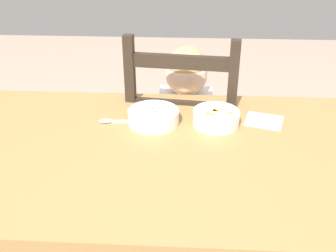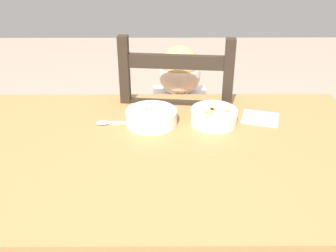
% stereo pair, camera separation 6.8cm
% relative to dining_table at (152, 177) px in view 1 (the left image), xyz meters
% --- Properties ---
extents(dining_table, '(1.40, 0.82, 0.77)m').
position_rel_dining_table_xyz_m(dining_table, '(0.00, 0.00, 0.00)').
color(dining_table, '#9B7342').
rests_on(dining_table, ground).
extents(dining_chair, '(0.46, 0.46, 1.02)m').
position_rel_dining_table_xyz_m(dining_chair, '(0.09, 0.45, -0.19)').
color(dining_chair, '#2D231A').
rests_on(dining_chair, ground).
extents(child_figure, '(0.32, 0.31, 0.94)m').
position_rel_dining_table_xyz_m(child_figure, '(0.10, 0.45, -0.04)').
color(child_figure, white).
rests_on(child_figure, ground).
extents(bowl_of_peas, '(0.17, 0.17, 0.05)m').
position_rel_dining_table_xyz_m(bowl_of_peas, '(-0.01, 0.16, 0.14)').
color(bowl_of_peas, white).
rests_on(bowl_of_peas, dining_table).
extents(bowl_of_carrots, '(0.16, 0.16, 0.05)m').
position_rel_dining_table_xyz_m(bowl_of_carrots, '(0.21, 0.16, 0.14)').
color(bowl_of_carrots, white).
rests_on(bowl_of_carrots, dining_table).
extents(spoon, '(0.14, 0.03, 0.01)m').
position_rel_dining_table_xyz_m(spoon, '(-0.15, 0.16, 0.12)').
color(spoon, silver).
rests_on(spoon, dining_table).
extents(paper_napkin, '(0.15, 0.14, 0.00)m').
position_rel_dining_table_xyz_m(paper_napkin, '(0.37, 0.20, 0.11)').
color(paper_napkin, white).
rests_on(paper_napkin, dining_table).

